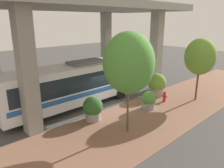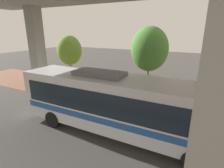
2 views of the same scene
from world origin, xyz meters
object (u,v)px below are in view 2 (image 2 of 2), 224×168
planter_front (100,89)px  planter_back (143,102)px  fire_hydrant (80,89)px  planter_middle (63,85)px  street_tree_near (149,49)px  street_tree_far (69,50)px  bus (118,102)px

planter_front → planter_back: planter_back is taller
fire_hydrant → planter_middle: size_ratio=0.44×
planter_middle → street_tree_near: (-2.73, 6.80, 3.24)m
planter_back → street_tree_far: bearing=-108.3°
planter_front → street_tree_far: street_tree_far is taller
fire_hydrant → street_tree_far: bearing=-124.1°
planter_middle → street_tree_near: size_ratio=0.34×
planter_front → street_tree_far: 5.67m
planter_front → planter_back: (1.38, 4.33, 0.16)m
planter_middle → planter_back: 7.33m
fire_hydrant → street_tree_far: 4.32m
street_tree_near → bus: bearing=-0.5°
planter_middle → street_tree_near: 8.01m
bus → planter_back: size_ratio=6.95×
fire_hydrant → planter_front: 2.21m
planter_front → planter_back: size_ratio=0.84×
bus → planter_middle: bus is taller
street_tree_near → planter_middle: bearing=-68.1°
bus → fire_hydrant: bearing=-126.1°
bus → planter_front: bearing=-139.4°
fire_hydrant → street_tree_far: (-1.58, -2.34, 3.27)m
fire_hydrant → street_tree_near: street_tree_near is taller
bus → street_tree_far: 10.34m
fire_hydrant → planter_front: size_ratio=0.64×
planter_front → planter_back: 4.55m
bus → street_tree_near: (-5.69, 0.05, 2.36)m
fire_hydrant → planter_front: bearing=91.0°
fire_hydrant → bus: bearing=53.9°
planter_back → planter_middle: bearing=-89.8°
planter_back → planter_front: bearing=-107.7°
bus → planter_back: (-2.99, 0.58, -1.06)m
planter_middle → street_tree_far: size_ratio=0.39×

